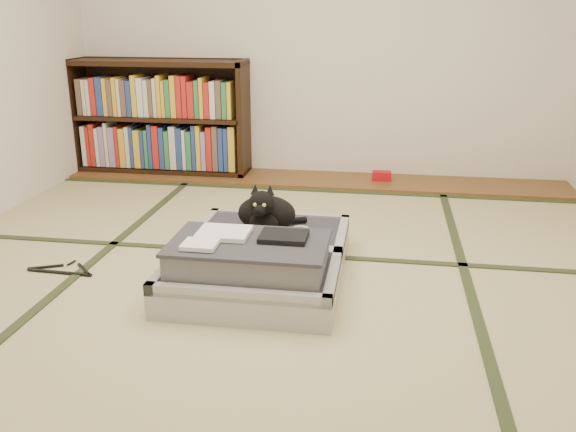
# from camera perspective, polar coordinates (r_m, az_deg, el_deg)

# --- Properties ---
(floor) EXTENTS (4.50, 4.50, 0.00)m
(floor) POSITION_cam_1_polar(r_m,az_deg,el_deg) (3.09, -1.96, -6.41)
(floor) COLOR #BFB77F
(floor) RESTS_ON ground
(wood_strip) EXTENTS (4.00, 0.50, 0.02)m
(wood_strip) POSITION_cam_1_polar(r_m,az_deg,el_deg) (4.95, 2.47, 3.44)
(wood_strip) COLOR brown
(wood_strip) RESTS_ON ground
(red_item) EXTENTS (0.15, 0.10, 0.07)m
(red_item) POSITION_cam_1_polar(r_m,az_deg,el_deg) (4.94, 8.75, 3.74)
(red_item) COLOR #AB0D17
(red_item) RESTS_ON wood_strip
(tatami_borders) EXTENTS (4.00, 4.50, 0.01)m
(tatami_borders) POSITION_cam_1_polar(r_m,az_deg,el_deg) (3.53, -0.43, -3.00)
(tatami_borders) COLOR #2D381E
(tatami_borders) RESTS_ON ground
(bookcase) EXTENTS (1.47, 0.34, 0.94)m
(bookcase) POSITION_cam_1_polar(r_m,az_deg,el_deg) (5.23, -11.87, 8.84)
(bookcase) COLOR black
(bookcase) RESTS_ON wood_strip
(suitcase) EXTENTS (0.83, 1.10, 0.33)m
(suitcase) POSITION_cam_1_polar(r_m,az_deg,el_deg) (3.09, -2.72, -4.12)
(suitcase) COLOR #9D9DA2
(suitcase) RESTS_ON floor
(cat) EXTENTS (0.37, 0.37, 0.30)m
(cat) POSITION_cam_1_polar(r_m,az_deg,el_deg) (3.30, -2.08, 0.28)
(cat) COLOR black
(cat) RESTS_ON suitcase
(cable_coil) EXTENTS (0.11, 0.11, 0.03)m
(cable_coil) POSITION_cam_1_polar(r_m,az_deg,el_deg) (3.33, 1.10, -1.34)
(cable_coil) COLOR white
(cable_coil) RESTS_ON suitcase
(hanger) EXTENTS (0.38, 0.18, 0.01)m
(hanger) POSITION_cam_1_polar(r_m,az_deg,el_deg) (3.44, -20.36, -4.77)
(hanger) COLOR black
(hanger) RESTS_ON floor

